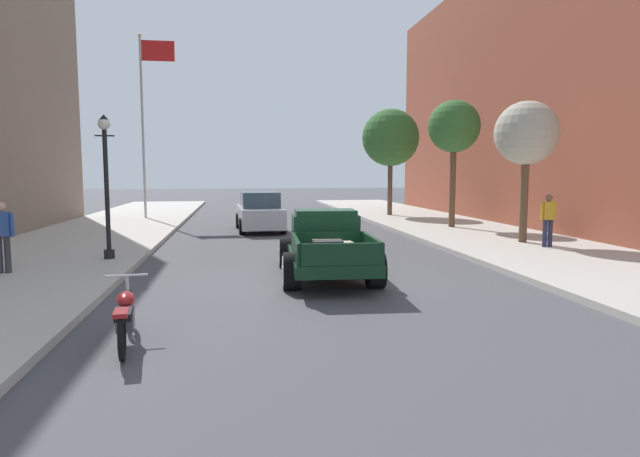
{
  "coord_description": "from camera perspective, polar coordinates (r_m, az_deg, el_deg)",
  "views": [
    {
      "loc": [
        -1.87,
        -12.32,
        2.49
      ],
      "look_at": [
        0.25,
        1.72,
        1.0
      ],
      "focal_mm": 30.43,
      "sensor_mm": 36.0,
      "label": 1
    }
  ],
  "objects": [
    {
      "name": "street_tree_second",
      "position": [
        23.79,
        13.91,
        10.25
      ],
      "size": [
        2.18,
        2.18,
        5.33
      ],
      "color": "brown",
      "rests_on": "sidewalk_right"
    },
    {
      "name": "street_lamp_near",
      "position": [
        15.61,
        -21.57,
        5.19
      ],
      "size": [
        0.5,
        0.32,
        3.85
      ],
      "color": "black",
      "rests_on": "sidewalk_left"
    },
    {
      "name": "street_tree_nearest",
      "position": [
        19.26,
        20.89,
        9.23
      ],
      "size": [
        2.08,
        2.08,
        4.64
      ],
      "color": "brown",
      "rests_on": "sidewalk_right"
    },
    {
      "name": "pedestrian_sidewalk_right",
      "position": [
        18.29,
        22.87,
        1.11
      ],
      "size": [
        0.53,
        0.22,
        1.65
      ],
      "color": "#232847",
      "rests_on": "sidewalk_right"
    },
    {
      "name": "ground_plane",
      "position": [
        12.7,
        0.05,
        -5.31
      ],
      "size": [
        140.0,
        140.0,
        0.0
      ],
      "primitive_type": "plane",
      "color": "#47474C"
    },
    {
      "name": "hotrod_truck_dark_green",
      "position": [
        13.06,
        0.56,
        -1.65
      ],
      "size": [
        2.34,
        5.0,
        1.58
      ],
      "color": "black",
      "rests_on": "ground"
    },
    {
      "name": "car_background_silver",
      "position": [
        23.01,
        -6.35,
        1.66
      ],
      "size": [
        2.04,
        4.38,
        1.65
      ],
      "color": "#B7B7BC",
      "rests_on": "ground"
    },
    {
      "name": "pedestrian_sidewalk_left",
      "position": [
        14.48,
        -30.44,
        -0.4
      ],
      "size": [
        0.53,
        0.22,
        1.65
      ],
      "color": "#333338",
      "rests_on": "sidewalk_left"
    },
    {
      "name": "street_tree_third",
      "position": [
        29.81,
        7.44,
        9.43
      ],
      "size": [
        3.07,
        3.07,
        5.71
      ],
      "color": "brown",
      "rests_on": "sidewalk_right"
    },
    {
      "name": "sidewalk_right",
      "position": [
        15.52,
        27.63,
        -3.65
      ],
      "size": [
        5.5,
        64.0,
        0.15
      ],
      "primitive_type": "cube",
      "color": "#B7B2A8",
      "rests_on": "ground"
    },
    {
      "name": "building_right_storefront",
      "position": [
        29.92,
        28.9,
        12.27
      ],
      "size": [
        12.0,
        28.0,
        12.29
      ],
      "primitive_type": "cube",
      "color": "brown",
      "rests_on": "ground"
    },
    {
      "name": "flagpole",
      "position": [
        29.24,
        -17.76,
        12.15
      ],
      "size": [
        1.74,
        0.16,
        9.16
      ],
      "color": "#B2B2B7",
      "rests_on": "sidewalk_left"
    },
    {
      "name": "motorcycle_parked",
      "position": [
        8.36,
        -19.79,
        -8.54
      ],
      "size": [
        0.62,
        2.11,
        0.93
      ],
      "color": "black",
      "rests_on": "ground"
    }
  ]
}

